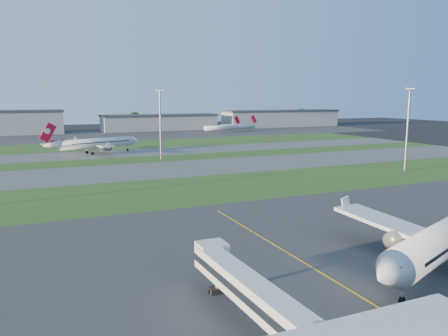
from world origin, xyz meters
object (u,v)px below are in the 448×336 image
jet_bridge (260,299)px  light_mast_centre (160,119)px  mini_jet_far (238,127)px  light_mast_east (408,123)px  airliner_taxiing (97,143)px  mini_jet_near (222,128)px

jet_bridge → light_mast_centre: 126.17m
mini_jet_far → light_mast_east: 172.21m
light_mast_centre → airliner_taxiing: bearing=125.6°
jet_bridge → mini_jet_near: mini_jet_near is taller
mini_jet_near → light_mast_centre: (-71.45, -108.42, 11.53)m
light_mast_centre → light_mast_east: bearing=-41.6°
airliner_taxiing → jet_bridge: bearing=70.7°
airliner_taxiing → mini_jet_far: bearing=-157.7°
jet_bridge → light_mast_east: size_ratio=1.04×
jet_bridge → mini_jet_far: mini_jet_far is taller
mini_jet_far → airliner_taxiing: bearing=-143.8°
light_mast_centre → jet_bridge: bearing=-101.4°
mini_jet_near → light_mast_east: size_ratio=1.10×
mini_jet_near → light_mast_centre: light_mast_centre is taller
mini_jet_far → light_mast_east: light_mast_east is taller
airliner_taxiing → mini_jet_near: airliner_taxiing is taller
mini_jet_near → mini_jet_far: (14.59, 5.85, 0.00)m
mini_jet_near → airliner_taxiing: bearing=-150.0°
mini_jet_far → light_mast_centre: light_mast_centre is taller
mini_jet_far → light_mast_centre: bearing=-130.3°
mini_jet_near → light_mast_centre: 130.36m
airliner_taxiing → mini_jet_near: size_ratio=1.32×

